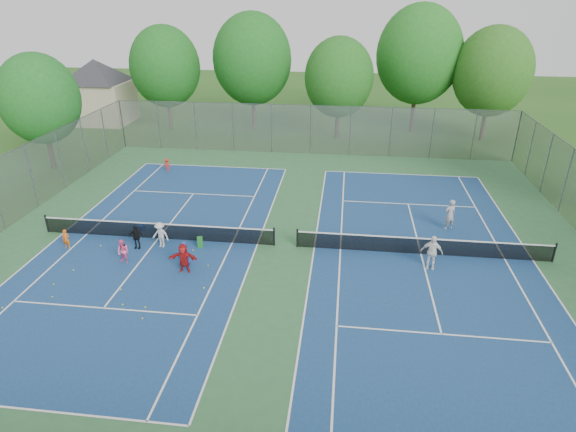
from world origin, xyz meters
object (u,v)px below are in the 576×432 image
object	(u,v)px
ball_crate	(141,228)
instructor	(450,215)
ball_hopper	(200,242)
net_left	(157,231)
net_right	(422,246)

from	to	relation	value
ball_crate	instructor	bearing A→B (deg)	7.35
ball_hopper	instructor	world-z (taller)	instructor
ball_crate	ball_hopper	world-z (taller)	ball_hopper
net_left	ball_crate	size ratio (longest dim) A/B	36.52
instructor	net_right	bearing A→B (deg)	35.65
ball_hopper	net_right	bearing A→B (deg)	3.09
net_left	instructor	distance (m)	16.17
ball_hopper	instructor	xyz separation A→B (m)	(13.32, 3.73, 0.62)
ball_crate	instructor	xyz separation A→B (m)	(17.22, 2.22, 0.75)
ball_crate	ball_hopper	size ratio (longest dim) A/B	0.63
net_right	ball_crate	size ratio (longest dim) A/B	36.52
ball_crate	instructor	size ratio (longest dim) A/B	0.19
net_right	ball_crate	bearing A→B (deg)	176.69
net_left	ball_crate	xyz separation A→B (m)	(-1.36, 0.89, -0.30)
ball_crate	net_left	bearing A→B (deg)	-33.20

